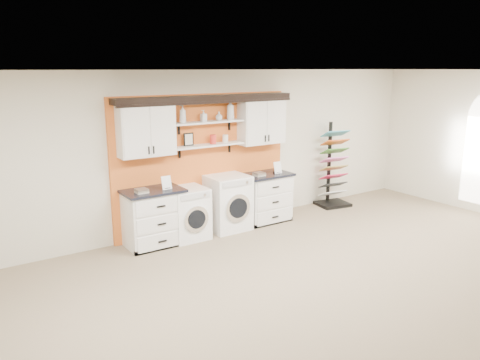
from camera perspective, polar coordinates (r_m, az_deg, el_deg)
floor at (r=5.80m, az=16.32°, el=-16.23°), size 10.00×10.00×0.00m
ceiling at (r=5.07m, az=18.44°, el=12.53°), size 10.00×10.00×0.00m
wall_back at (r=8.30m, az=-4.59°, el=3.55°), size 10.00×0.00×10.00m
accent_panel at (r=8.30m, az=-4.44°, el=2.15°), size 3.40×0.07×2.40m
upper_cabinet_left at (r=7.55m, az=-11.41°, el=6.03°), size 0.90×0.35×0.84m
upper_cabinet_right at (r=8.66m, az=2.61°, el=7.21°), size 0.90×0.35×0.84m
shelf_lower at (r=8.10m, az=-3.91°, el=4.25°), size 1.32×0.28×0.03m
shelf_upper at (r=8.05m, az=-3.95°, el=7.07°), size 1.32×0.28×0.03m
crown_molding at (r=8.02m, az=-4.04°, el=9.90°), size 3.30×0.41×0.13m
picture_frame at (r=7.96m, az=-6.28°, el=4.95°), size 0.18×0.02×0.22m
canister_red at (r=8.14m, az=-3.31°, el=4.98°), size 0.11×0.11×0.16m
canister_cream at (r=8.27m, az=-1.81°, el=5.06°), size 0.10×0.10×0.14m
base_cabinet_left at (r=7.72m, az=-10.48°, el=-4.53°), size 0.96×0.66×0.94m
base_cabinet_right at (r=8.81m, az=3.10°, el=-2.11°), size 0.94×0.66×0.92m
washer at (r=7.97m, az=-6.49°, el=-4.03°), size 0.63×0.71×0.88m
dryer at (r=8.34m, az=-1.52°, el=-2.77°), size 0.70×0.71×0.98m
sample_rack at (r=9.97m, az=11.25°, el=0.01°), size 0.72×0.63×1.75m
soap_bottle_a at (r=7.81m, az=-7.00°, el=7.98°), size 0.12×0.12×0.29m
soap_bottle_b at (r=8.00m, az=-4.47°, el=7.82°), size 0.09×0.09×0.19m
soap_bottle_c at (r=8.15m, az=-2.58°, el=7.81°), size 0.12×0.12×0.15m
soap_bottle_d at (r=8.27m, az=-1.18°, el=8.56°), size 0.18×0.18×0.34m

